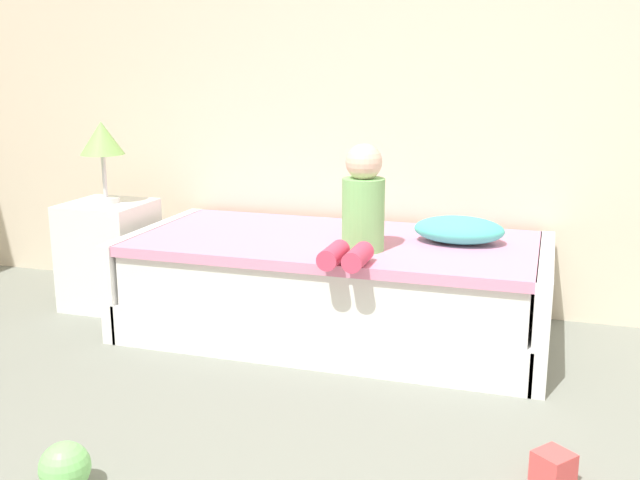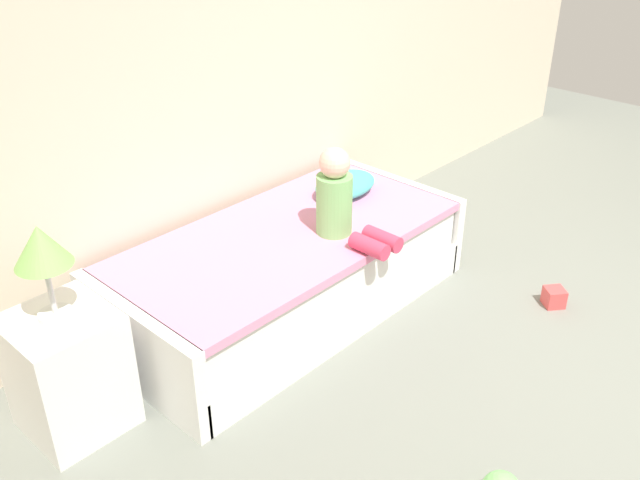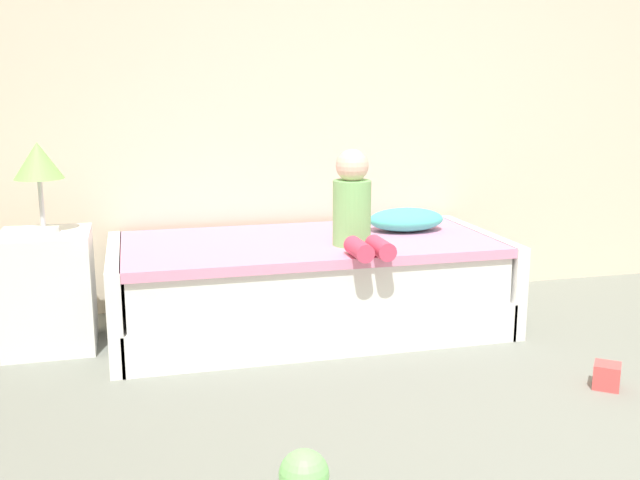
% 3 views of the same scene
% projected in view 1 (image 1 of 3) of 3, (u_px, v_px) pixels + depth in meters
% --- Properties ---
extents(wall_rear, '(7.20, 0.10, 2.90)m').
position_uv_depth(wall_rear, '(481.00, 45.00, 3.84)').
color(wall_rear, beige).
rests_on(wall_rear, ground).
extents(bed, '(2.11, 1.00, 0.50)m').
position_uv_depth(bed, '(335.00, 287.00, 3.75)').
color(bed, white).
rests_on(bed, ground).
extents(nightstand, '(0.44, 0.44, 0.60)m').
position_uv_depth(nightstand, '(110.00, 254.00, 4.17)').
color(nightstand, white).
rests_on(nightstand, ground).
extents(table_lamp, '(0.24, 0.24, 0.45)m').
position_uv_depth(table_lamp, '(102.00, 142.00, 4.03)').
color(table_lamp, silver).
rests_on(table_lamp, nightstand).
extents(child_figure, '(0.20, 0.51, 0.50)m').
position_uv_depth(child_figure, '(361.00, 209.00, 3.37)').
color(child_figure, '#7FC672').
rests_on(child_figure, bed).
extents(pillow, '(0.44, 0.30, 0.13)m').
position_uv_depth(pillow, '(459.00, 230.00, 3.59)').
color(pillow, '#4CCCBC').
rests_on(pillow, bed).
extents(toy_ball, '(0.17, 0.17, 0.17)m').
position_uv_depth(toy_ball, '(65.00, 467.00, 2.37)').
color(toy_ball, '#7FD872').
rests_on(toy_ball, ground).
extents(toy_block, '(0.16, 0.16, 0.11)m').
position_uv_depth(toy_block, '(553.00, 468.00, 2.42)').
color(toy_block, '#E54C4C').
rests_on(toy_block, ground).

